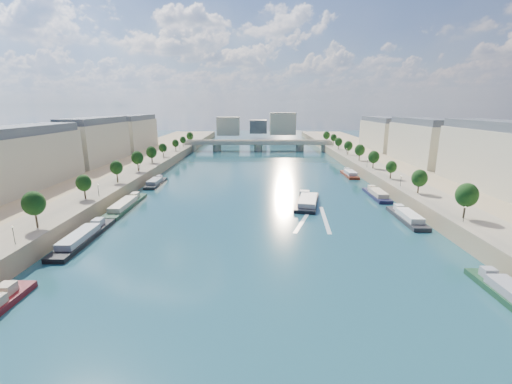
{
  "coord_description": "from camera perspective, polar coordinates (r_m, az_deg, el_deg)",
  "views": [
    {
      "loc": [
        -0.12,
        -38.34,
        34.14
      ],
      "look_at": [
        -0.83,
        76.49,
        5.0
      ],
      "focal_mm": 24.0,
      "sensor_mm": 36.0,
      "label": 1
    }
  ],
  "objects": [
    {
      "name": "ground",
      "position": [
        142.49,
        0.39,
        0.38
      ],
      "size": [
        700.0,
        700.0,
        0.0
      ],
      "primitive_type": "plane",
      "color": "#0D343B",
      "rests_on": "ground"
    },
    {
      "name": "moored_barges_right",
      "position": [
        109.03,
        25.17,
        -4.95
      ],
      "size": [
        5.0,
        165.29,
        3.6
      ],
      "color": "black",
      "rests_on": "ground"
    },
    {
      "name": "quay_left",
      "position": [
        159.08,
        -26.52,
        1.25
      ],
      "size": [
        44.0,
        520.0,
        5.0
      ],
      "primitive_type": "cube",
      "color": "#9E8460",
      "rests_on": "ground"
    },
    {
      "name": "wake",
      "position": [
        107.66,
        9.73,
        -4.45
      ],
      "size": [
        12.9,
        26.01,
        0.04
      ],
      "color": "silver",
      "rests_on": "ground"
    },
    {
      "name": "moored_barges_left",
      "position": [
        98.26,
        -27.41,
        -7.25
      ],
      "size": [
        5.0,
        153.17,
        3.6
      ],
      "color": "#161E31",
      "rests_on": "ground"
    },
    {
      "name": "buildings_right",
      "position": [
        173.67,
        29.91,
        6.51
      ],
      "size": [
        16.0,
        226.0,
        23.2
      ],
      "color": "#BEB192",
      "rests_on": "ground"
    },
    {
      "name": "trees_left",
      "position": [
        152.53,
        -20.8,
        4.39
      ],
      "size": [
        4.8,
        268.8,
        8.26
      ],
      "color": "#382B1E",
      "rests_on": "ground"
    },
    {
      "name": "skyline",
      "position": [
        358.41,
        0.9,
        11.12
      ],
      "size": [
        79.0,
        42.0,
        22.0
      ],
      "color": "#BEB192",
      "rests_on": "ground"
    },
    {
      "name": "tour_barge",
      "position": [
        123.16,
        8.52,
        -1.59
      ],
      "size": [
        11.99,
        25.59,
        3.56
      ],
      "rotation": [
        0.0,
        0.0,
        -0.21
      ],
      "color": "black",
      "rests_on": "ground"
    },
    {
      "name": "pave_left",
      "position": [
        152.38,
        -21.59,
        2.22
      ],
      "size": [
        14.0,
        520.0,
        0.1
      ],
      "primitive_type": "cube",
      "color": "gray",
      "rests_on": "quay_left"
    },
    {
      "name": "pave_right",
      "position": [
        152.47,
        22.37,
        2.16
      ],
      "size": [
        14.0,
        520.0,
        0.1
      ],
      "primitive_type": "cube",
      "color": "gray",
      "rests_on": "quay_right"
    },
    {
      "name": "buildings_left",
      "position": [
        173.55,
        -29.14,
        6.6
      ],
      "size": [
        16.0,
        226.0,
        23.2
      ],
      "color": "#BEB192",
      "rests_on": "ground"
    },
    {
      "name": "bridge",
      "position": [
        265.6,
        0.38,
        7.96
      ],
      "size": [
        112.0,
        12.0,
        8.15
      ],
      "color": "#C1B79E",
      "rests_on": "ground"
    },
    {
      "name": "lamps_left",
      "position": [
        141.1,
        -21.46,
        2.48
      ],
      "size": [
        0.36,
        200.36,
        4.28
      ],
      "color": "black",
      "rests_on": "ground"
    },
    {
      "name": "lamps_right",
      "position": [
        154.95,
        20.24,
        3.56
      ],
      "size": [
        0.36,
        200.36,
        4.28
      ],
      "color": "black",
      "rests_on": "ground"
    },
    {
      "name": "quay_right",
      "position": [
        159.19,
        27.29,
        1.17
      ],
      "size": [
        44.0,
        520.0,
        5.0
      ],
      "primitive_type": "cube",
      "color": "#9E8460",
      "rests_on": "ground"
    },
    {
      "name": "trees_right",
      "position": [
        160.01,
        20.58,
        4.83
      ],
      "size": [
        4.8,
        268.8,
        8.26
      ],
      "color": "#382B1E",
      "rests_on": "ground"
    }
  ]
}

